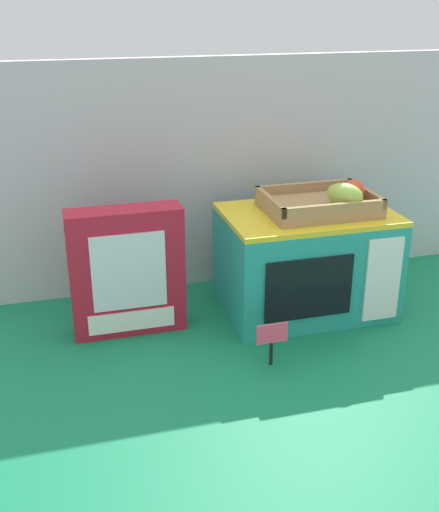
# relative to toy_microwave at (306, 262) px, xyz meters

# --- Properties ---
(ground_plane) EXTENTS (1.70, 1.70, 0.00)m
(ground_plane) POSITION_rel_toy_microwave_xyz_m (-0.17, 0.01, -0.13)
(ground_plane) COLOR #147A4C
(ground_plane) RESTS_ON ground
(display_back_panel) EXTENTS (1.61, 0.03, 0.60)m
(display_back_panel) POSITION_rel_toy_microwave_xyz_m (-0.17, 0.24, 0.17)
(display_back_panel) COLOR #B7BABF
(display_back_panel) RESTS_ON ground
(toy_microwave) EXTENTS (0.41, 0.28, 0.26)m
(toy_microwave) POSITION_rel_toy_microwave_xyz_m (0.00, 0.00, 0.00)
(toy_microwave) COLOR teal
(toy_microwave) RESTS_ON ground
(food_groups_crate) EXTENTS (0.26, 0.19, 0.08)m
(food_groups_crate) POSITION_rel_toy_microwave_xyz_m (0.04, -0.01, 0.15)
(food_groups_crate) COLOR #A37F51
(food_groups_crate) RESTS_ON toy_microwave
(cookie_set_box) EXTENTS (0.26, 0.08, 0.30)m
(cookie_set_box) POSITION_rel_toy_microwave_xyz_m (-0.44, 0.01, 0.02)
(cookie_set_box) COLOR #B2192D
(cookie_set_box) RESTS_ON ground
(price_sign) EXTENTS (0.07, 0.01, 0.10)m
(price_sign) POSITION_rel_toy_microwave_xyz_m (-0.17, -0.23, -0.06)
(price_sign) COLOR black
(price_sign) RESTS_ON ground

